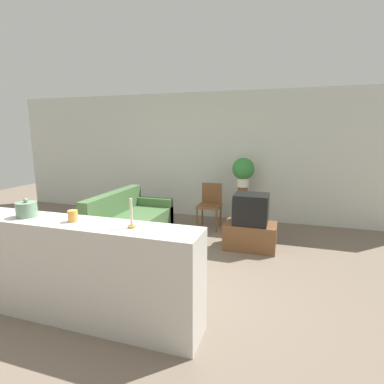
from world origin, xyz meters
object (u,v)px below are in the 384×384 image
at_px(wooden_chair, 210,203).
at_px(potted_plant, 243,170).
at_px(couch, 129,223).
at_px(decorative_bowl, 27,209).
at_px(television, 251,209).

bearing_deg(wooden_chair, potted_plant, 31.08).
bearing_deg(couch, potted_plant, 38.07).
xyz_separation_m(couch, potted_plant, (1.79, 1.40, 0.84)).
distance_m(couch, decorative_bowl, 2.39).
xyz_separation_m(television, decorative_bowl, (-1.97, -2.41, 0.43)).
relative_size(couch, television, 3.18).
distance_m(potted_plant, decorative_bowl, 4.00).
bearing_deg(wooden_chair, television, -44.74).
height_order(couch, potted_plant, potted_plant).
bearing_deg(couch, decorative_bowl, -86.78).
distance_m(couch, wooden_chair, 1.61).
height_order(wooden_chair, potted_plant, potted_plant).
relative_size(couch, decorative_bowl, 8.64).
distance_m(television, wooden_chair, 1.26).
height_order(television, wooden_chair, television).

